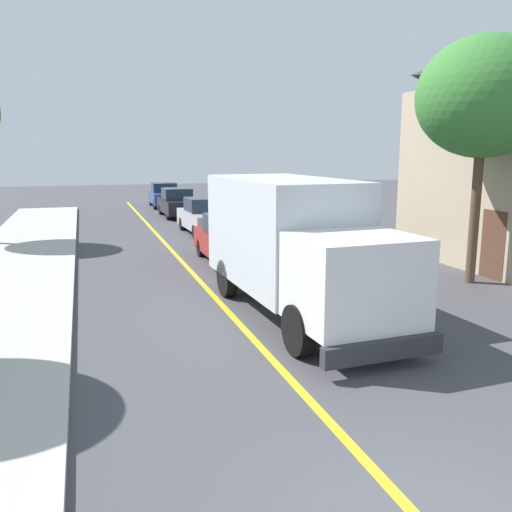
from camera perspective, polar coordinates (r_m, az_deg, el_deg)
centre_line_yellow at (r=14.78m, az=-4.68°, el=-4.05°), size 0.16×56.00×0.01m
box_truck at (r=12.75m, az=4.05°, el=1.62°), size 2.72×7.28×3.20m
parked_car_near at (r=18.79m, az=-2.65°, el=1.70°), size 1.82×4.41×1.67m
parked_car_mid at (r=25.57m, az=-5.45°, el=4.17°), size 1.94×4.46×1.67m
parked_car_far at (r=32.35m, az=-8.32°, el=5.56°), size 1.83×4.41×1.67m
parked_car_furthest at (r=38.09m, az=-9.70°, el=6.34°), size 1.92×4.45×1.67m
parked_van_across at (r=19.54m, az=7.89°, el=1.97°), size 2.00×4.48×1.67m
street_tree_far_side at (r=16.90m, az=23.01°, el=15.20°), size 3.75×3.75×7.02m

